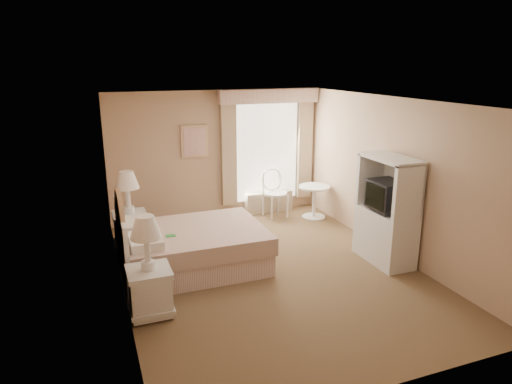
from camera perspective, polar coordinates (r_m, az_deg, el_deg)
name	(u,v)px	position (r m, az deg, el deg)	size (l,w,h in m)	color
room	(271,190)	(6.48, 1.85, 0.21)	(4.21, 5.51, 2.51)	brown
window	(268,148)	(9.25, 1.56, 5.55)	(2.05, 0.22, 2.51)	white
framed_art	(195,141)	(8.82, -7.69, 6.29)	(0.52, 0.04, 0.62)	tan
bed	(187,247)	(6.95, -8.57, -6.79)	(2.10, 1.61, 1.42)	tan
nightstand_near	(149,279)	(5.77, -13.21, -10.54)	(0.52, 0.52, 1.26)	white
nightstand_far	(130,221)	(7.79, -15.48, -3.48)	(0.54, 0.54, 1.31)	white
round_table	(314,197)	(9.12, 7.29, -0.57)	(0.62, 0.62, 0.65)	white
cafe_chair	(274,189)	(9.12, 2.24, 0.37)	(0.52, 0.52, 0.97)	white
armoire	(386,219)	(7.29, 15.98, -3.24)	(0.50, 1.00, 1.66)	white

